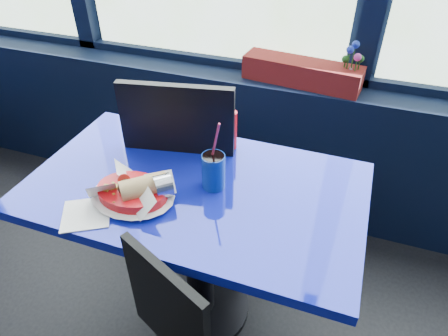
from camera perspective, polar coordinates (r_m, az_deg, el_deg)
window_sill at (r=2.39m, az=-2.26°, el=5.21°), size 5.00×0.26×0.80m
near_table at (r=1.56m, az=-3.91°, el=-7.54°), size 1.20×0.70×0.75m
chair_near_back at (r=1.80m, az=-3.61°, el=0.57°), size 0.55×0.55×1.03m
planter_box at (r=2.04m, az=11.03°, el=13.26°), size 0.59×0.21×0.12m
flower_vase at (r=2.00m, az=17.44°, el=12.22°), size 0.13×0.13×0.24m
food_basket at (r=1.39m, az=-12.75°, el=-3.26°), size 0.31×0.31×0.10m
ketchup_bottle at (r=1.58m, az=0.84°, el=5.85°), size 0.06×0.06×0.21m
soda_cup at (r=1.39m, az=-1.51°, el=-0.34°), size 0.08×0.08×0.28m
napkin at (r=1.39m, az=-19.09°, el=-6.23°), size 0.21×0.21×0.00m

